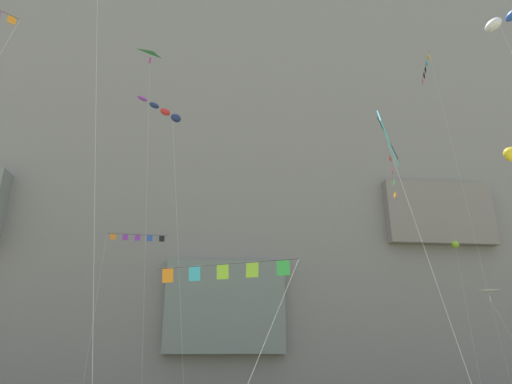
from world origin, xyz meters
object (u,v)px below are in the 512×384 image
Objects in this scene: kite_delta_near_cliff at (152,62)px; kite_windsock_mid_left at (166,113)px; kite_windsock_low_right at (512,16)px; kite_banner_high_center at (223,275)px; kite_banner_upper_left at (429,80)px; kite_banner_mid_right at (135,242)px; kite_windsock_high_right at (455,245)px; kite_diamond_far_right at (389,142)px; kite_delta_upper_right at (490,301)px.

kite_windsock_mid_left is at bearing -62.56° from kite_delta_near_cliff.
kite_banner_high_center is at bearing -166.66° from kite_windsock_low_right.
kite_banner_upper_left is at bearing 8.82° from kite_delta_near_cliff.
kite_delta_near_cliff reaches higher than kite_windsock_mid_left.
kite_windsock_low_right reaches higher than kite_banner_mid_right.
kite_banner_high_center is at bearing -72.40° from kite_banner_mid_right.
kite_banner_mid_right is at bearing 105.90° from kite_windsock_mid_left.
kite_banner_high_center is 0.27× the size of kite_windsock_low_right.
kite_banner_mid_right is 35.84m from kite_windsock_low_right.
kite_windsock_high_right is 0.44× the size of kite_banner_upper_left.
kite_delta_near_cliff is 28.97m from kite_windsock_low_right.
kite_diamond_far_right is (13.19, -18.13, -16.31)m from kite_delta_near_cliff.
kite_banner_upper_left is 33.87m from kite_diamond_far_right.
kite_banner_high_center is (6.34, -16.23, -21.78)m from kite_delta_near_cliff.
kite_delta_upper_right is at bearing -3.37° from kite_delta_near_cliff.
kite_delta_near_cliff is 27.73m from kite_diamond_far_right.
kite_windsock_mid_left is at bearing -162.38° from kite_banner_upper_left.
kite_windsock_high_right is at bearing 44.02° from kite_banner_high_center.
kite_banner_upper_left reaches higher than kite_windsock_mid_left.
kite_banner_high_center is 25.80m from kite_banner_mid_right.
kite_banner_upper_left reaches higher than kite_banner_mid_right.
kite_delta_near_cliff is 27.90m from kite_banner_high_center.
kite_delta_upper_right is 22.40m from kite_diamond_far_right.
kite_banner_high_center is at bearing 164.47° from kite_diamond_far_right.
kite_windsock_high_right is (24.47, 23.65, 7.26)m from kite_banner_high_center.
kite_diamond_far_right is (6.85, -1.90, 5.47)m from kite_banner_high_center.
kite_banner_upper_left is (29.04, 4.51, 3.26)m from kite_delta_near_cliff.
kite_banner_high_center is at bearing -145.46° from kite_delta_upper_right.
kite_banner_upper_left is (22.70, 20.74, 25.04)m from kite_banner_high_center.
kite_windsock_mid_left is 0.64× the size of kite_banner_upper_left.
kite_delta_upper_right is at bearing -17.59° from kite_banner_mid_right.
kite_windsock_mid_left reaches higher than kite_diamond_far_right.
kite_banner_upper_left reaches higher than kite_windsock_low_right.
kite_windsock_low_right is 1.95× the size of kite_diamond_far_right.
kite_banner_high_center is 25.77m from kite_delta_upper_right.
kite_windsock_high_right is (30.81, 7.42, -14.52)m from kite_delta_near_cliff.
kite_banner_high_center is 39.65m from kite_banner_upper_left.
kite_windsock_low_right is at bearing -23.36° from kite_delta_near_cliff.
kite_windsock_mid_left is 1.55× the size of kite_diamond_far_right.
kite_windsock_low_right reaches higher than kite_windsock_mid_left.
kite_windsock_mid_left is 26.02m from kite_windsock_low_right.
kite_windsock_low_right is 20.41m from kite_diamond_far_right.
kite_windsock_high_right is at bearing 13.53° from kite_delta_near_cliff.
kite_banner_high_center is 8.97m from kite_diamond_far_right.
kite_banner_upper_left is at bearing -121.40° from kite_windsock_high_right.
kite_banner_mid_right is 1.82× the size of kite_delta_upper_right.
kite_banner_mid_right is 30.77m from kite_delta_upper_right.
kite_diamond_far_right is at bearing -124.99° from kite_banner_upper_left.
kite_diamond_far_right is (14.37, -25.62, -1.34)m from kite_banner_mid_right.
kite_delta_near_cliff is 34.86m from kite_windsock_high_right.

